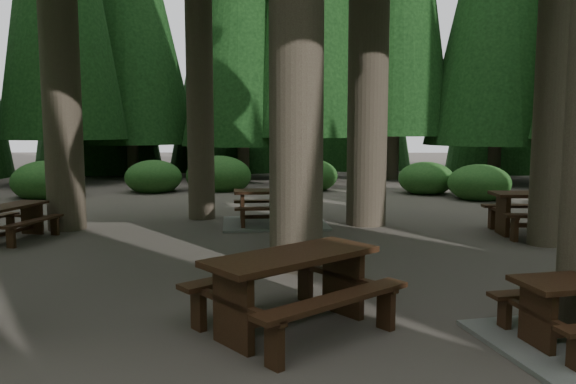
{
  "coord_description": "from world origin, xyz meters",
  "views": [
    {
      "loc": [
        0.79,
        -8.52,
        2.23
      ],
      "look_at": [
        0.66,
        1.12,
        1.1
      ],
      "focal_mm": 35.0,
      "sensor_mm": 36.0,
      "label": 1
    }
  ],
  "objects_px": {
    "picnic_table_b": "(10,217)",
    "picnic_table_e": "(292,279)",
    "picnic_table_d": "(543,207)",
    "picnic_table_c": "(275,213)"
  },
  "relations": [
    {
      "from": "picnic_table_c",
      "to": "picnic_table_d",
      "type": "distance_m",
      "value": 5.71
    },
    {
      "from": "picnic_table_d",
      "to": "picnic_table_e",
      "type": "xyz_separation_m",
      "value": [
        -5.12,
        -5.51,
        -0.01
      ]
    },
    {
      "from": "picnic_table_d",
      "to": "picnic_table_e",
      "type": "distance_m",
      "value": 7.52
    },
    {
      "from": "picnic_table_b",
      "to": "picnic_table_e",
      "type": "bearing_deg",
      "value": -118.36
    },
    {
      "from": "picnic_table_c",
      "to": "picnic_table_e",
      "type": "relative_size",
      "value": 1.0
    },
    {
      "from": "picnic_table_b",
      "to": "picnic_table_e",
      "type": "height_order",
      "value": "picnic_table_e"
    },
    {
      "from": "picnic_table_d",
      "to": "picnic_table_b",
      "type": "bearing_deg",
      "value": -175.53
    },
    {
      "from": "picnic_table_b",
      "to": "picnic_table_c",
      "type": "xyz_separation_m",
      "value": [
        5.14,
        1.86,
        -0.19
      ]
    },
    {
      "from": "picnic_table_b",
      "to": "picnic_table_d",
      "type": "relative_size",
      "value": 0.9
    },
    {
      "from": "picnic_table_d",
      "to": "picnic_table_e",
      "type": "bearing_deg",
      "value": -132.02
    }
  ]
}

